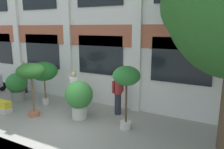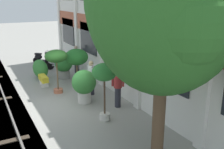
{
  "view_description": "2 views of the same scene",
  "coord_description": "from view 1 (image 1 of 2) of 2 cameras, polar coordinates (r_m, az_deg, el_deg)",
  "views": [
    {
      "loc": [
        4.94,
        -5.47,
        3.44
      ],
      "look_at": [
        1.04,
        1.87,
        1.65
      ],
      "focal_mm": 35.0,
      "sensor_mm": 36.0,
      "label": 1
    },
    {
      "loc": [
        10.21,
        -3.06,
        4.5
      ],
      "look_at": [
        1.0,
        1.85,
        1.39
      ],
      "focal_mm": 42.0,
      "sensor_mm": 36.0,
      "label": 2
    }
  ],
  "objects": [
    {
      "name": "potted_plant_tall_urn",
      "position": [
        10.14,
        -17.37,
        0.63
      ],
      "size": [
        1.21,
        1.21,
        1.95
      ],
      "color": "beige",
      "rests_on": "ground"
    },
    {
      "name": "potted_plant_low_pan",
      "position": [
        7.25,
        3.77,
        -1.26
      ],
      "size": [
        0.92,
        0.92,
        2.21
      ],
      "color": "beige",
      "rests_on": "ground"
    },
    {
      "name": "ground_plane",
      "position": [
        8.13,
        -13.1,
        -13.17
      ],
      "size": [
        80.0,
        80.0,
        0.0
      ],
      "primitive_type": "plane",
      "color": "gray"
    },
    {
      "name": "resident_by_doorway",
      "position": [
        9.37,
        -9.83,
        -3.83
      ],
      "size": [
        0.51,
        0.34,
        1.64
      ],
      "rotation": [
        0.0,
        0.0,
        -1.87
      ],
      "color": "#282833",
      "rests_on": "ground"
    },
    {
      "name": "potted_plant_stone_basin",
      "position": [
        8.44,
        -8.62,
        -5.81
      ],
      "size": [
        1.06,
        1.06,
        1.47
      ],
      "color": "beige",
      "rests_on": "ground"
    },
    {
      "name": "potted_plant_fluted_column",
      "position": [
        11.36,
        -23.57,
        -2.55
      ],
      "size": [
        0.99,
        0.99,
        1.33
      ],
      "color": "gray",
      "rests_on": "ground"
    },
    {
      "name": "potted_plant_square_trough",
      "position": [
        10.28,
        -26.99,
        -7.39
      ],
      "size": [
        1.1,
        0.49,
        0.48
      ],
      "color": "beige",
      "rests_on": "ground"
    },
    {
      "name": "apartment_facade",
      "position": [
        9.78,
        -2.51,
        15.84
      ],
      "size": [
        17.64,
        0.64,
        8.17
      ],
      "color": "silver",
      "rests_on": "ground"
    },
    {
      "name": "resident_near_plants",
      "position": [
        8.72,
        1.56,
        -4.98
      ],
      "size": [
        0.34,
        0.46,
        1.62
      ],
      "rotation": [
        0.0,
        0.0,
        -0.59
      ],
      "color": "#282833",
      "rests_on": "ground"
    },
    {
      "name": "potted_plant_terracotta_small",
      "position": [
        8.89,
        -20.41,
        0.28
      ],
      "size": [
        1.07,
        1.07,
        2.12
      ],
      "color": "#B76647",
      "rests_on": "ground"
    },
    {
      "name": "resident_watching_tracks",
      "position": [
        12.51,
        -22.01,
        -0.43
      ],
      "size": [
        0.45,
        0.34,
        1.67
      ],
      "rotation": [
        0.0,
        0.0,
        -2.18
      ],
      "color": "#282833",
      "rests_on": "ground"
    }
  ]
}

